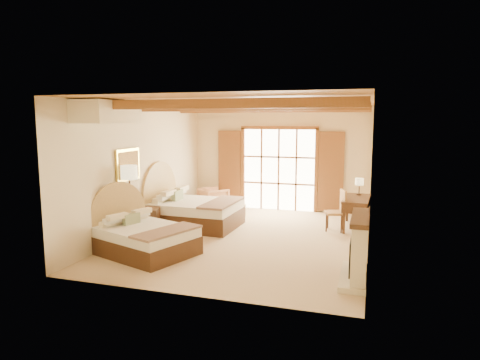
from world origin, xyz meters
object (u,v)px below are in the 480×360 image
at_px(nightstand, 148,221).
at_px(desk, 356,212).
at_px(bed_near, 140,236).
at_px(bed_far, 189,209).
at_px(armchair, 213,199).

relative_size(nightstand, desk, 0.43).
bearing_deg(bed_near, bed_far, 108.93).
relative_size(bed_far, desk, 1.52).
xyz_separation_m(armchair, desk, (4.33, -0.94, 0.07)).
bearing_deg(desk, bed_far, -162.69).
bearing_deg(desk, nightstand, -153.03).
xyz_separation_m(bed_far, armchair, (-0.10, 2.03, -0.09)).
relative_size(bed_near, nightstand, 3.64).
bearing_deg(nightstand, bed_far, 44.06).
height_order(bed_near, bed_far, bed_far).
relative_size(bed_far, nightstand, 3.49).
height_order(bed_near, desk, bed_near).
distance_m(bed_far, nightstand, 1.26).
distance_m(bed_near, armchair, 4.52).
height_order(bed_far, nightstand, bed_far).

